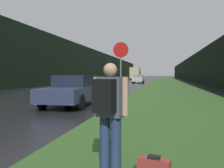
% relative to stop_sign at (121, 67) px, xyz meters
% --- Properties ---
extents(grass_verge, '(6.00, 240.00, 0.02)m').
position_rel_stop_sign_xyz_m(grass_verge, '(2.57, 28.70, -1.79)').
color(grass_verge, '#386028').
rests_on(grass_verge, ground_plane).
extents(lane_stripe_c, '(0.12, 3.00, 0.01)m').
position_rel_stop_sign_xyz_m(lane_stripe_c, '(-4.04, 1.09, -1.79)').
color(lane_stripe_c, silver).
rests_on(lane_stripe_c, ground_plane).
extents(lane_stripe_d, '(0.12, 3.00, 0.01)m').
position_rel_stop_sign_xyz_m(lane_stripe_d, '(-4.04, 8.09, -1.79)').
color(lane_stripe_d, silver).
rests_on(lane_stripe_d, ground_plane).
extents(treeline_far_side, '(2.00, 140.00, 6.90)m').
position_rel_stop_sign_xyz_m(treeline_far_side, '(-13.65, 38.70, 1.65)').
color(treeline_far_side, black).
rests_on(treeline_far_side, ground_plane).
extents(treeline_near_side, '(2.00, 140.00, 5.28)m').
position_rel_stop_sign_xyz_m(treeline_near_side, '(8.57, 38.70, 0.84)').
color(treeline_near_side, black).
rests_on(treeline_near_side, ground_plane).
extents(stop_sign, '(0.70, 0.07, 2.91)m').
position_rel_stop_sign_xyz_m(stop_sign, '(0.00, 0.00, 0.00)').
color(stop_sign, slate).
rests_on(stop_sign, ground_plane).
extents(hitchhiker_with_backpack, '(0.55, 0.46, 1.61)m').
position_rel_stop_sign_xyz_m(hitchhiker_with_backpack, '(1.10, -7.24, -0.87)').
color(hitchhiker_with_backpack, navy).
rests_on(hitchhiker_with_backpack, ground_plane).
extents(suitcase, '(0.47, 0.25, 0.33)m').
position_rel_stop_sign_xyz_m(suitcase, '(1.75, -7.34, -1.65)').
color(suitcase, '#9E3333').
rests_on(suitcase, ground_plane).
extents(car_passing_near, '(1.90, 4.49, 1.42)m').
position_rel_stop_sign_xyz_m(car_passing_near, '(-2.23, -0.07, -1.09)').
color(car_passing_near, '#2D3856').
rests_on(car_passing_near, ground_plane).
extents(car_passing_far, '(1.83, 4.24, 1.38)m').
position_rel_stop_sign_xyz_m(car_passing_far, '(-2.23, 30.37, -1.08)').
color(car_passing_far, '#BCBCBC').
rests_on(car_passing_far, ground_plane).
extents(delivery_truck, '(2.65, 8.19, 3.46)m').
position_rel_stop_sign_xyz_m(delivery_truck, '(-5.84, 58.36, 0.04)').
color(delivery_truck, '#6E684F').
rests_on(delivery_truck, ground_plane).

